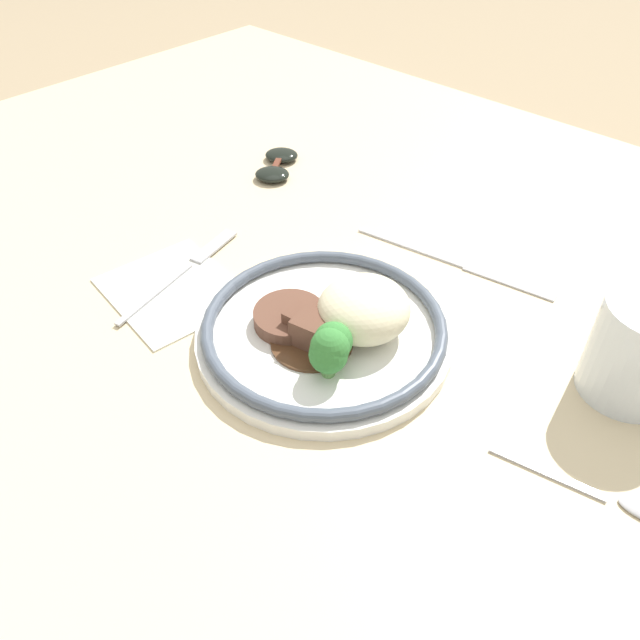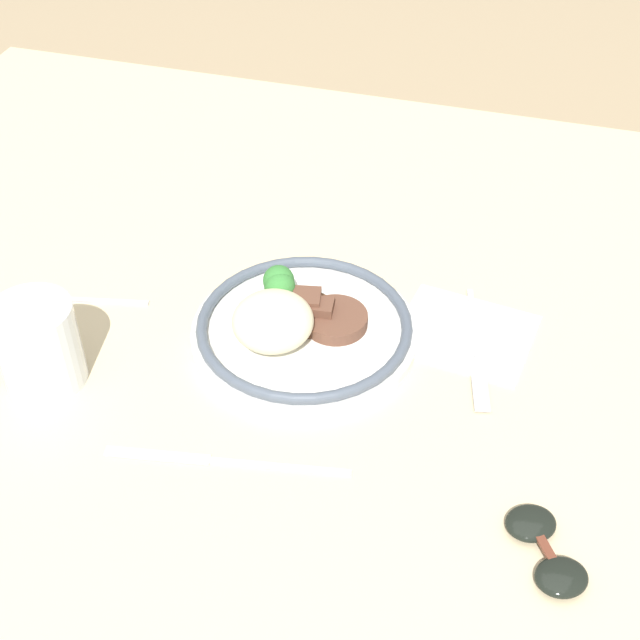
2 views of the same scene
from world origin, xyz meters
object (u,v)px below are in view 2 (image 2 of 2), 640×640
knife (217,461)px  sunglasses (546,549)px  juice_glass (40,349)px  fork (478,357)px  plate (298,324)px  spoon (59,299)px

knife → sunglasses: (-0.30, 0.02, 0.01)m
juice_glass → fork: size_ratio=0.51×
sunglasses → fork: bearing=-100.4°
plate → knife: plate is taller
plate → sunglasses: (-0.28, 0.20, -0.01)m
juice_glass → knife: size_ratio=0.40×
spoon → fork: bearing=172.4°
juice_glass → knife: bearing=165.2°
knife → sunglasses: bearing=167.2°
knife → spoon: bearing=-43.2°
fork → sunglasses: sunglasses is taller
juice_glass → sunglasses: 0.52m
fork → sunglasses: size_ratio=1.74×
plate → sunglasses: bearing=144.3°
fork → knife: fork is taller
juice_glass → knife: juice_glass is taller
fork → spoon: same height
plate → spoon: plate is taller
plate → knife: (0.02, 0.19, -0.02)m
plate → knife: size_ratio=1.05×
sunglasses → juice_glass: bearing=-40.6°
plate → fork: plate is taller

